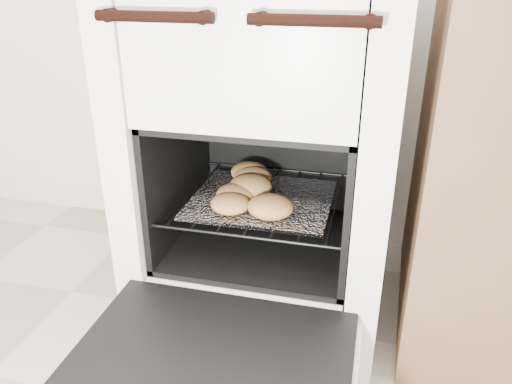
{
  "coord_description": "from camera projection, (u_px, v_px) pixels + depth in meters",
  "views": [
    {
      "loc": [
        0.17,
        -0.03,
        0.9
      ],
      "look_at": [
        -0.09,
        1.01,
        0.41
      ],
      "focal_mm": 35.0,
      "sensor_mm": 36.0,
      "label": 1
    }
  ],
  "objects": [
    {
      "name": "baked_rolls",
      "position": [
        250.0,
        189.0,
        1.24
      ],
      "size": [
        0.24,
        0.32,
        0.05
      ],
      "color": "tan",
      "rests_on": "foil_sheet"
    },
    {
      "name": "oven_rack",
      "position": [
        264.0,
        198.0,
        1.27
      ],
      "size": [
        0.44,
        0.43,
        0.01
      ],
      "color": "black",
      "rests_on": "stove"
    },
    {
      "name": "stove",
      "position": [
        270.0,
        151.0,
        1.29
      ],
      "size": [
        0.61,
        0.68,
        0.93
      ],
      "color": "white",
      "rests_on": "ground"
    },
    {
      "name": "foil_sheet",
      "position": [
        262.0,
        200.0,
        1.25
      ],
      "size": [
        0.34,
        0.3,
        0.01
      ],
      "primitive_type": "cube",
      "color": "white",
      "rests_on": "oven_rack"
    },
    {
      "name": "oven_door",
      "position": [
        209.0,
        367.0,
        0.94
      ],
      "size": [
        0.55,
        0.43,
        0.04
      ],
      "color": "black",
      "rests_on": "stove"
    }
  ]
}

